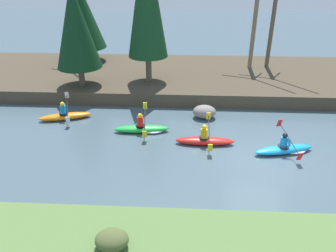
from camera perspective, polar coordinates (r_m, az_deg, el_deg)
The scene contains 13 objects.
ground_plane at distance 14.72m, azimuth 16.01°, elevation -5.54°, with size 90.00×90.00×0.00m, color #425660.
riverbank_far at distance 22.98m, azimuth 11.51°, elevation 8.18°, with size 44.00×8.52×0.80m.
conifer_tree_far_left at distance 25.21m, azimuth -15.01°, elevation 18.30°, with size 3.29×3.29×5.70m.
conifer_tree_left at distance 19.91m, azimuth -15.84°, elevation 16.33°, with size 2.63×2.63×5.82m.
bare_tree_upstream at distance 24.73m, azimuth -15.62°, elevation 16.53°, with size 3.18×3.14×5.73m.
bare_tree_mid_upstream at distance 23.56m, azimuth 15.00°, elevation 17.87°, with size 3.97×3.92×7.24m.
bare_tree_mid_downstream at distance 24.04m, azimuth 17.97°, elevation 18.07°, with size 4.16×4.11×7.60m.
shrub_clump_nearest at distance 9.64m, azimuth -9.76°, elevation -18.95°, with size 0.94×0.78×0.51m.
kayaker_lead at distance 15.40m, azimuth 19.87°, elevation -3.73°, with size 2.78×2.04×1.20m.
kayaker_middle at distance 15.21m, azimuth 6.50°, elevation -2.43°, with size 2.77×2.06×1.20m.
kayaker_trailing at distance 16.23m, azimuth -4.22°, elevation -0.39°, with size 2.79×2.07×1.20m.
kayaker_far_back at distance 18.28m, azimuth -17.42°, elevation 1.77°, with size 2.76×2.03×1.20m.
boulder_midstream at distance 17.68m, azimuth 6.36°, elevation 2.49°, with size 1.24×0.97×0.70m.
Camera 1 is at (-3.41, -12.05, 7.72)m, focal length 35.00 mm.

